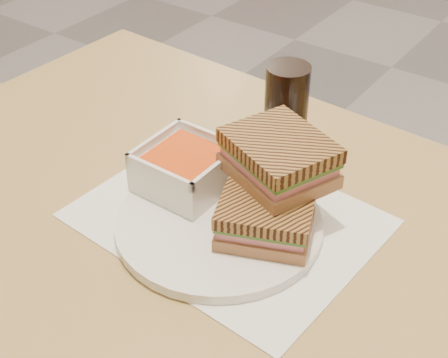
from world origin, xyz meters
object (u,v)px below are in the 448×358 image
Objects in this scene: panini_lower at (266,218)px; plate at (219,223)px; cola_glass at (286,109)px; main_table at (250,287)px; soup_bowl at (186,169)px.

plate is at bearing -170.39° from panini_lower.
plate is 0.23m from cola_glass.
plate is at bearing -82.19° from cola_glass.
panini_lower is at bearing -28.04° from main_table.
plate is 2.38× the size of soup_bowl.
plate is 1.94× the size of cola_glass.
cola_glass is at bearing 108.86° from main_table.
plate is at bearing -22.44° from soup_bowl.
panini_lower reaches higher than main_table.
main_table is at bearing -2.89° from soup_bowl.
panini_lower is (0.15, -0.02, -0.00)m from soup_bowl.
main_table is 0.13m from plate.
cola_glass is (0.05, 0.18, 0.03)m from soup_bowl.
main_table is 0.20m from soup_bowl.
soup_bowl reaches higher than plate.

